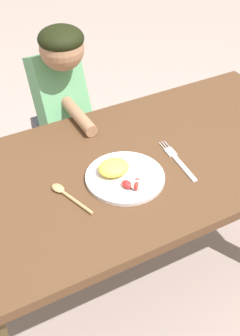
{
  "coord_description": "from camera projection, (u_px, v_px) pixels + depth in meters",
  "views": [
    {
      "loc": [
        -0.61,
        -1.0,
        1.66
      ],
      "look_at": [
        -0.09,
        -0.03,
        0.74
      ],
      "focal_mm": 47.21,
      "sensor_mm": 36.0,
      "label": 1
    }
  ],
  "objects": [
    {
      "name": "ground_plane",
      "position": [
        134.0,
        287.0,
        1.96
      ],
      "size": [
        8.0,
        8.0,
        0.0
      ],
      "primitive_type": "plane",
      "color": "gray"
    },
    {
      "name": "dining_table",
      "position": [
        138.0,
        184.0,
        1.57
      ],
      "size": [
        1.42,
        0.71,
        0.72
      ],
      "color": "#50331F",
      "rests_on": "ground_plane"
    },
    {
      "name": "plate",
      "position": [
        122.0,
        175.0,
        1.42
      ],
      "size": [
        0.26,
        0.26,
        0.05
      ],
      "color": "silver",
      "rests_on": "dining_table"
    },
    {
      "name": "fork",
      "position": [
        178.0,
        161.0,
        1.49
      ],
      "size": [
        0.04,
        0.23,
        0.01
      ],
      "rotation": [
        0.0,
        0.0,
        1.49
      ],
      "color": "silver",
      "rests_on": "dining_table"
    },
    {
      "name": "spoon",
      "position": [
        65.0,
        194.0,
        1.36
      ],
      "size": [
        0.08,
        0.18,
        0.01
      ],
      "rotation": [
        0.0,
        0.0,
        1.88
      ],
      "color": "tan",
      "rests_on": "dining_table"
    },
    {
      "name": "person",
      "position": [
        62.0,
        128.0,
        1.92
      ],
      "size": [
        0.2,
        0.45,
        1.05
      ],
      "rotation": [
        0.0,
        0.0,
        3.14
      ],
      "color": "#4D4D5A",
      "rests_on": "ground_plane"
    }
  ]
}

